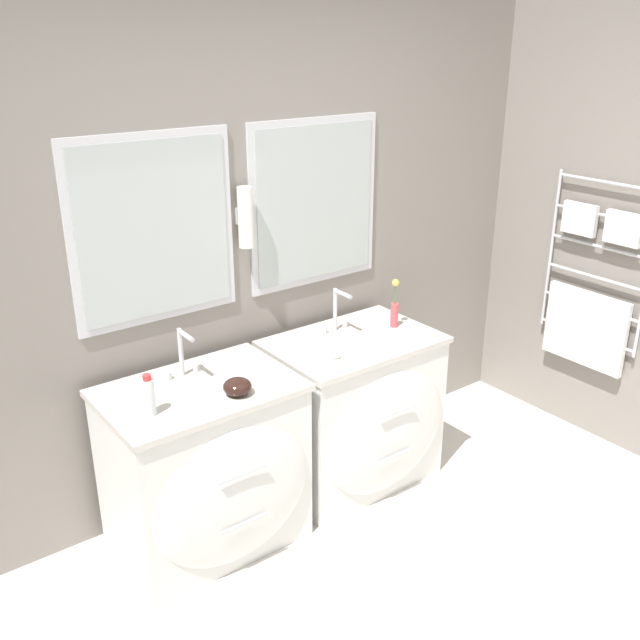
{
  "coord_description": "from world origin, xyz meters",
  "views": [
    {
      "loc": [
        -1.7,
        -1.22,
        2.31
      ],
      "look_at": [
        0.13,
        1.21,
        1.08
      ],
      "focal_mm": 40.0,
      "sensor_mm": 36.0,
      "label": 1
    }
  ],
  "objects_px": {
    "vanity_right": "(357,411)",
    "flower_vase": "(395,309)",
    "vanity_left": "(208,469)",
    "amenity_bowl": "(237,387)",
    "toiletry_bottle": "(149,396)"
  },
  "relations": [
    {
      "from": "vanity_left",
      "to": "vanity_right",
      "type": "distance_m",
      "value": 0.9
    },
    {
      "from": "amenity_bowl",
      "to": "vanity_left",
      "type": "bearing_deg",
      "value": 131.02
    },
    {
      "from": "vanity_left",
      "to": "flower_vase",
      "type": "bearing_deg",
      "value": 2.0
    },
    {
      "from": "vanity_right",
      "to": "flower_vase",
      "type": "height_order",
      "value": "flower_vase"
    },
    {
      "from": "toiletry_bottle",
      "to": "flower_vase",
      "type": "xyz_separation_m",
      "value": [
        1.46,
        0.1,
        0.02
      ]
    },
    {
      "from": "vanity_left",
      "to": "vanity_right",
      "type": "relative_size",
      "value": 1.0
    },
    {
      "from": "flower_vase",
      "to": "vanity_left",
      "type": "bearing_deg",
      "value": -178.0
    },
    {
      "from": "vanity_right",
      "to": "toiletry_bottle",
      "type": "xyz_separation_m",
      "value": [
        -1.17,
        -0.06,
        0.5
      ]
    },
    {
      "from": "toiletry_bottle",
      "to": "vanity_left",
      "type": "bearing_deg",
      "value": 12.08
    },
    {
      "from": "toiletry_bottle",
      "to": "amenity_bowl",
      "type": "relative_size",
      "value": 1.45
    },
    {
      "from": "vanity_right",
      "to": "flower_vase",
      "type": "bearing_deg",
      "value": 8.25
    },
    {
      "from": "vanity_left",
      "to": "vanity_right",
      "type": "height_order",
      "value": "same"
    },
    {
      "from": "amenity_bowl",
      "to": "flower_vase",
      "type": "xyz_separation_m",
      "value": [
        1.08,
        0.16,
        0.06
      ]
    },
    {
      "from": "vanity_left",
      "to": "toiletry_bottle",
      "type": "relative_size",
      "value": 4.72
    },
    {
      "from": "toiletry_bottle",
      "to": "vanity_right",
      "type": "bearing_deg",
      "value": 2.87
    }
  ]
}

